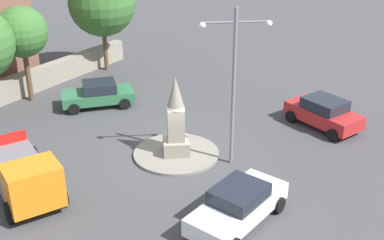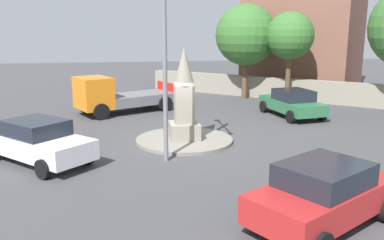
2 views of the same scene
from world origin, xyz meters
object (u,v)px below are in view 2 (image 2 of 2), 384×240
(streetlamp, at_px, (164,39))
(car_white_parked_left, at_px, (37,141))
(monument, at_px, (184,99))
(tree_near_wall, at_px, (246,35))
(car_red_passing, at_px, (323,194))
(car_green_waiting, at_px, (292,103))
(truck_orange_approaching, at_px, (115,96))
(corner_building, at_px, (305,25))
(tree_mid_cluster, at_px, (290,36))

(streetlamp, xyz_separation_m, car_white_parked_left, (-0.54, -4.46, -3.48))
(streetlamp, relative_size, car_white_parked_left, 1.62)
(monument, xyz_separation_m, streetlamp, (2.41, -0.99, 2.48))
(streetlamp, bearing_deg, tree_near_wall, 152.59)
(car_red_passing, distance_m, tree_near_wall, 18.32)
(streetlamp, distance_m, car_green_waiting, 10.32)
(monument, relative_size, truck_orange_approaching, 0.67)
(streetlamp, relative_size, tree_near_wall, 1.16)
(car_red_passing, bearing_deg, corner_building, 157.81)
(corner_building, distance_m, tree_mid_cluster, 5.97)
(truck_orange_approaching, distance_m, corner_building, 15.77)
(streetlamp, distance_m, tree_near_wall, 13.84)
(car_green_waiting, bearing_deg, corner_building, 153.78)
(streetlamp, height_order, tree_near_wall, streetlamp)
(car_white_parked_left, xyz_separation_m, car_green_waiting, (-5.86, 11.74, -0.04))
(monument, bearing_deg, tree_near_wall, 151.39)
(streetlamp, distance_m, tree_mid_cluster, 13.54)
(streetlamp, relative_size, car_green_waiting, 1.67)
(streetlamp, distance_m, truck_orange_approaching, 9.44)
(tree_mid_cluster, bearing_deg, car_red_passing, -18.73)
(streetlamp, distance_m, car_red_passing, 7.21)
(car_white_parked_left, height_order, car_green_waiting, car_white_parked_left)
(streetlamp, xyz_separation_m, tree_mid_cluster, (-10.45, 8.61, -0.17))
(corner_building, distance_m, tree_near_wall, 6.29)
(streetlamp, relative_size, car_red_passing, 1.64)
(car_white_parked_left, xyz_separation_m, corner_building, (-14.93, 16.21, 3.98))
(monument, bearing_deg, tree_mid_cluster, 136.50)
(monument, xyz_separation_m, tree_mid_cluster, (-8.03, 7.62, 2.30))
(truck_orange_approaching, relative_size, tree_near_wall, 0.93)
(car_white_parked_left, distance_m, tree_mid_cluster, 16.72)
(streetlamp, bearing_deg, car_green_waiting, 131.30)
(monument, height_order, tree_near_wall, tree_near_wall)
(monument, distance_m, tree_mid_cluster, 11.31)
(car_green_waiting, bearing_deg, tree_near_wall, -171.19)
(monument, relative_size, tree_near_wall, 0.62)
(monument, bearing_deg, car_white_parked_left, -71.04)
(monument, xyz_separation_m, corner_building, (-13.06, 10.77, 2.98))
(streetlamp, relative_size, truck_orange_approaching, 1.25)
(monument, distance_m, truck_orange_approaching, 6.92)
(monument, relative_size, corner_building, 0.39)
(truck_orange_approaching, bearing_deg, tree_near_wall, 113.77)
(truck_orange_approaching, bearing_deg, corner_building, 116.56)
(car_green_waiting, relative_size, truck_orange_approaching, 0.75)
(car_green_waiting, relative_size, corner_building, 0.45)
(car_white_parked_left, distance_m, corner_building, 22.40)
(car_red_passing, relative_size, corner_building, 0.45)
(streetlamp, xyz_separation_m, truck_orange_approaching, (-8.63, -1.93, -3.31))
(car_white_parked_left, height_order, corner_building, corner_building)
(car_white_parked_left, bearing_deg, truck_orange_approaching, 162.66)
(car_green_waiting, distance_m, truck_orange_approaching, 9.49)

